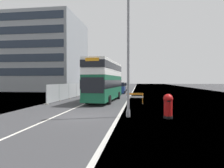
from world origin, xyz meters
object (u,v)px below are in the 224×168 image
object	(u,v)px
double_decker_bus	(105,80)
roadworks_barrier	(135,97)
car_receding_mid	(123,87)
car_receding_far	(115,86)
car_oncoming_near	(120,88)
red_pillar_postbox	(168,105)
lamppost_foreground	(128,53)

from	to	relation	value
double_decker_bus	roadworks_barrier	world-z (taller)	double_decker_bus
roadworks_barrier	car_receding_mid	xyz separation A→B (m)	(-3.42, 26.35, 0.19)
car_receding_far	car_oncoming_near	bearing A→B (deg)	-80.18
roadworks_barrier	red_pillar_postbox	bearing A→B (deg)	-73.38
double_decker_bus	red_pillar_postbox	distance (m)	12.37
car_receding_mid	car_receding_far	size ratio (longest dim) A/B	1.12
double_decker_bus	roadworks_barrier	bearing A→B (deg)	-34.14
double_decker_bus	car_receding_far	xyz separation A→B (m)	(-2.82, 33.74, -1.58)
roadworks_barrier	car_receding_mid	distance (m)	26.57
double_decker_bus	roadworks_barrier	distance (m)	4.92
roadworks_barrier	car_receding_far	size ratio (longest dim) A/B	0.46
lamppost_foreground	car_receding_far	bearing A→B (deg)	98.10
roadworks_barrier	lamppost_foreground	bearing A→B (deg)	-92.30
lamppost_foreground	roadworks_barrier	xyz separation A→B (m)	(0.32, 7.83, -3.77)
red_pillar_postbox	car_receding_far	distance (m)	45.23
lamppost_foreground	car_receding_mid	xyz separation A→B (m)	(-3.11, 34.18, -3.58)
lamppost_foreground	red_pillar_postbox	xyz separation A→B (m)	(2.71, -0.20, -3.63)
lamppost_foreground	car_receding_mid	bearing A→B (deg)	95.20
double_decker_bus	roadworks_barrier	xyz separation A→B (m)	(3.77, -2.56, -1.85)
red_pillar_postbox	car_oncoming_near	xyz separation A→B (m)	(-5.65, 25.00, 0.11)
red_pillar_postbox	car_receding_mid	distance (m)	34.87
lamppost_foreground	roadworks_barrier	bearing A→B (deg)	87.70
car_oncoming_near	lamppost_foreground	bearing A→B (deg)	-83.25
lamppost_foreground	car_oncoming_near	distance (m)	25.22
red_pillar_postbox	car_receding_far	world-z (taller)	car_receding_far
roadworks_barrier	car_oncoming_near	world-z (taller)	car_oncoming_near
car_receding_far	double_decker_bus	bearing A→B (deg)	-85.21
red_pillar_postbox	roadworks_barrier	bearing A→B (deg)	106.62
double_decker_bus	car_receding_far	bearing A→B (deg)	94.79
red_pillar_postbox	car_oncoming_near	size ratio (longest dim) A/B	0.42
car_oncoming_near	double_decker_bus	bearing A→B (deg)	-92.06
double_decker_bus	lamppost_foreground	distance (m)	11.11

